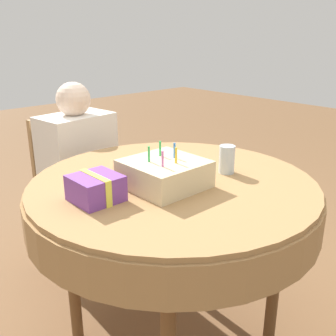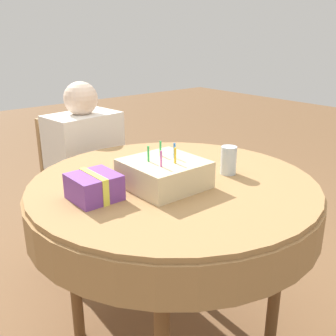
# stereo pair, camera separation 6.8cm
# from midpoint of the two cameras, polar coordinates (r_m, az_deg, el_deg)

# --- Properties ---
(dining_table) EXTENTS (1.12, 1.12, 0.78)m
(dining_table) POSITION_cam_midpoint_polar(r_m,az_deg,el_deg) (1.54, -0.56, -5.00)
(dining_table) COLOR #9E7547
(dining_table) RESTS_ON ground_plane
(chair) EXTENTS (0.43, 0.43, 0.87)m
(chair) POSITION_cam_midpoint_polar(r_m,az_deg,el_deg) (2.35, -14.40, -2.59)
(chair) COLOR #A37A4C
(chair) RESTS_ON ground_plane
(person) EXTENTS (0.41, 0.37, 1.07)m
(person) POSITION_cam_midpoint_polar(r_m,az_deg,el_deg) (2.23, -13.44, 1.02)
(person) COLOR beige
(person) RESTS_ON ground_plane
(birthday_cake) EXTENTS (0.26, 0.26, 0.16)m
(birthday_cake) POSITION_cam_midpoint_polar(r_m,az_deg,el_deg) (1.44, -1.85, -0.81)
(birthday_cake) COLOR beige
(birthday_cake) RESTS_ON dining_table
(drinking_glass) EXTENTS (0.06, 0.06, 0.11)m
(drinking_glass) POSITION_cam_midpoint_polar(r_m,az_deg,el_deg) (1.58, 7.33, 1.24)
(drinking_glass) COLOR silver
(drinking_glass) RESTS_ON dining_table
(gift_box) EXTENTS (0.15, 0.16, 0.09)m
(gift_box) POSITION_cam_midpoint_polar(r_m,az_deg,el_deg) (1.35, -11.86, -2.89)
(gift_box) COLOR #753D99
(gift_box) RESTS_ON dining_table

